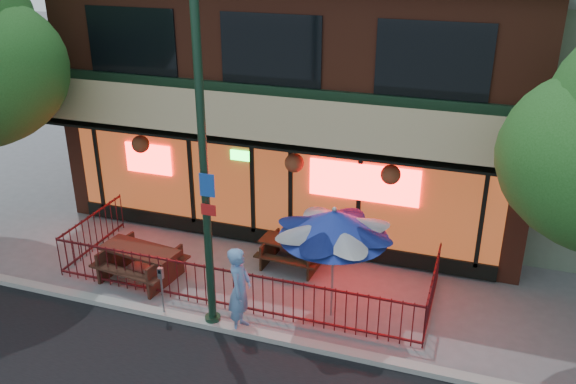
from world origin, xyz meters
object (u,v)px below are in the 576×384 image
street_light (205,184)px  parking_meter_near (162,284)px  picnic_table_right (293,249)px  picnic_table_left (140,259)px  pedestrian (240,290)px  patio_umbrella (334,224)px

street_light → parking_meter_near: bearing=-175.9°
picnic_table_right → parking_meter_near: parking_meter_near is taller
picnic_table_right → parking_meter_near: bearing=-123.3°
picnic_table_left → pedestrian: 3.16m
picnic_table_left → pedestrian: size_ratio=1.08×
street_light → picnic_table_left: (-2.35, 1.10, -2.63)m
picnic_table_left → parking_meter_near: parking_meter_near is taller
pedestrian → parking_meter_near: 1.71m
patio_umbrella → pedestrian: bearing=-147.0°
patio_umbrella → parking_meter_near: bearing=-160.4°
street_light → parking_meter_near: size_ratio=5.96×
picnic_table_left → picnic_table_right: bearing=28.3°
patio_umbrella → pedestrian: 2.29m
patio_umbrella → parking_meter_near: patio_umbrella is taller
street_light → picnic_table_left: 3.70m
street_light → picnic_table_right: street_light is taller
street_light → parking_meter_near: (-1.09, -0.08, -2.35)m
parking_meter_near → pedestrian: bearing=4.4°
street_light → pedestrian: street_light is taller
street_light → pedestrian: (0.61, 0.05, -2.22)m
picnic_table_left → patio_umbrella: 4.86m
picnic_table_left → picnic_table_right: (3.15, 1.70, -0.08)m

